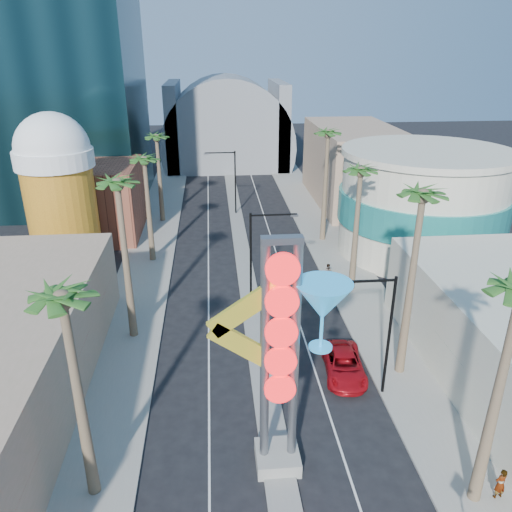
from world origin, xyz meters
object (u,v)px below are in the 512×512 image
at_px(pedestrian_a, 500,484).
at_px(pedestrian_b, 328,272).
at_px(red_pickup, 344,365).
at_px(neon_sign, 298,343).

xyz_separation_m(pedestrian_a, pedestrian_b, (-2.82, 24.05, -0.09)).
distance_m(red_pickup, pedestrian_b, 13.99).
xyz_separation_m(neon_sign, red_pickup, (4.46, 7.14, -6.57)).
distance_m(neon_sign, pedestrian_b, 22.88).
xyz_separation_m(neon_sign, pedestrian_b, (6.48, 20.98, -6.40)).
xyz_separation_m(neon_sign, pedestrian_a, (9.30, -3.06, -6.31)).
bearing_deg(neon_sign, pedestrian_b, 72.83).
xyz_separation_m(red_pickup, pedestrian_a, (4.84, -10.21, 0.26)).
bearing_deg(red_pickup, pedestrian_b, 87.46).
bearing_deg(pedestrian_a, neon_sign, -30.27).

